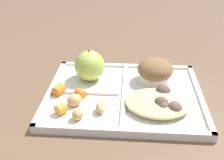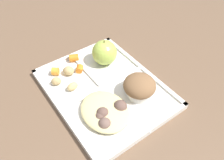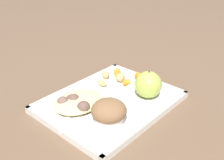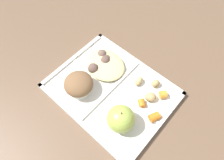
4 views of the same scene
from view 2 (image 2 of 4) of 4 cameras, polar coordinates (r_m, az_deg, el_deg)
The scene contains 16 objects.
ground at distance 0.68m, azimuth -1.82°, elevation -2.66°, with size 6.00×6.00×0.00m, color brown.
lunch_tray at distance 0.68m, azimuth -1.87°, elevation -2.23°, with size 0.38×0.30×0.02m.
green_apple at distance 0.73m, azimuth -1.89°, elevation 6.88°, with size 0.08×0.08×0.09m.
bran_muffin at distance 0.64m, azimuth 6.87°, elevation -1.72°, with size 0.09×0.09×0.06m.
carrot_slice_large at distance 0.76m, azimuth -9.49°, elevation 5.49°, with size 0.02×0.02×0.03m, color orange.
carrot_slice_small at distance 0.73m, azimuth -13.96°, elevation 2.11°, with size 0.02×0.02×0.02m, color orange.
carrot_slice_tilted at distance 0.72m, azimuth -8.13°, elevation 2.78°, with size 0.02×0.02×0.02m, color orange.
potato_chunk_small at distance 0.72m, azimuth -10.78°, elevation 2.26°, with size 0.03×0.04×0.03m, color tan.
potato_chunk_wedge at distance 0.69m, azimuth -13.77°, elevation -0.31°, with size 0.03×0.02×0.03m, color tan.
potato_chunk_browned at distance 0.67m, azimuth -9.85°, elevation -1.62°, with size 0.03×0.02×0.02m, color tan.
egg_noodle_pile at distance 0.61m, azimuth -1.80°, elevation -7.74°, with size 0.15×0.12×0.02m, color #D6C684.
meatball_front at distance 0.61m, azimuth 2.07°, elevation -6.62°, with size 0.04×0.04×0.04m, color brown.
meatball_center at distance 0.60m, azimuth -2.35°, elevation -8.40°, with size 0.03×0.03×0.03m, color brown.
meatball_side at distance 0.59m, azimuth -2.91°, elevation -9.18°, with size 0.03×0.03×0.03m, color brown.
meatball_back at distance 0.58m, azimuth -1.84°, elevation -10.91°, with size 0.03×0.03×0.03m, color brown.
plastic_fork at distance 0.60m, azimuth 1.13°, elevation -10.02°, with size 0.14×0.10×0.00m.
Camera 2 is at (0.38, -0.25, 0.51)m, focal length 36.58 mm.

